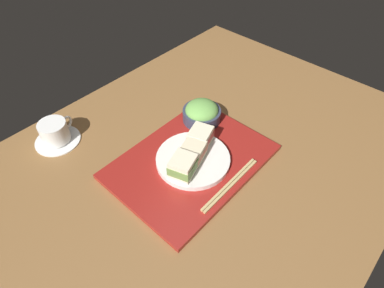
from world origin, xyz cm
name	(u,v)px	position (x,y,z in cm)	size (l,w,h in cm)	color
ground_plane	(197,164)	(0.00, 0.00, -1.50)	(140.00, 100.00, 3.00)	brown
serving_tray	(191,161)	(-1.93, 0.80, 0.75)	(44.30, 32.36, 1.50)	maroon
sandwich_plate	(192,159)	(-1.99, 0.31, 2.29)	(20.93, 20.93, 1.58)	white
sandwich_near	(183,166)	(-7.87, -1.76, 5.87)	(8.39, 7.96, 5.59)	#EFE5C1
sandwich_middle	(192,151)	(-1.99, 0.31, 5.41)	(8.53, 7.81, 4.66)	beige
sandwich_far	(201,137)	(3.90, 2.39, 5.45)	(8.29, 7.77, 4.75)	#EFE5C1
salad_bowl	(202,112)	(13.15, 9.90, 4.43)	(12.15, 12.15, 6.72)	#33384C
chopsticks_pair	(230,184)	(-1.65, -13.02, 1.85)	(22.51, 1.70, 0.70)	tan
coffee_cup	(55,133)	(-22.63, 37.31, 3.21)	(13.69, 13.62, 7.12)	white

